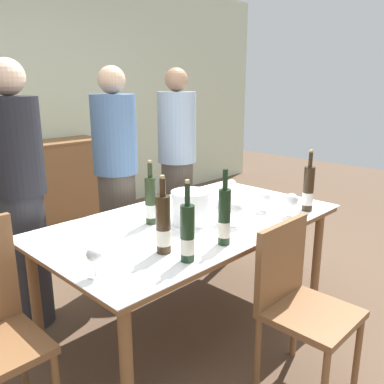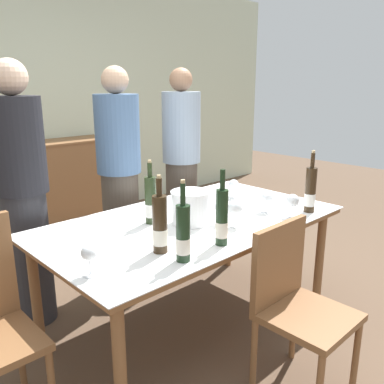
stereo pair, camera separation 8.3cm
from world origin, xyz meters
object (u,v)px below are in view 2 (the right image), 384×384
ice_bucket (190,207)px  wine_bottle_3 (160,226)px  wine_bottle_4 (183,234)px  wine_glass_0 (235,209)px  wine_glass_5 (220,208)px  dining_table (192,229)px  person_host (23,198)px  person_guest_right (181,167)px  wine_glass_2 (293,201)px  person_guest_left (120,180)px  wine_bottle_0 (151,201)px  wine_glass_4 (266,198)px  wine_glass_1 (89,254)px  chair_near_front (294,298)px  sideboard_cabinet (47,187)px  wine_bottle_1 (310,191)px  wine_bottle_2 (222,218)px

ice_bucket → wine_bottle_3: (-0.40, -0.21, 0.03)m
wine_bottle_4 → wine_glass_0: 0.56m
wine_glass_0 → wine_glass_5: bearing=105.2°
dining_table → ice_bucket: 0.18m
person_host → person_guest_right: person_host is taller
wine_glass_2 → person_guest_left: size_ratio=0.09×
wine_bottle_0 → wine_glass_4: (0.68, -0.36, -0.04)m
wine_glass_1 → chair_near_front: 1.05m
wine_bottle_3 → wine_glass_0: bearing=-1.9°
wine_glass_2 → person_guest_right: (0.19, 1.26, 0.01)m
person_host → chair_near_front: bearing=-64.7°
wine_bottle_4 → wine_bottle_0: bearing=67.1°
wine_bottle_0 → person_host: (-0.51, 0.65, -0.01)m
wine_glass_4 → person_guest_right: size_ratio=0.08×
dining_table → wine_glass_2: 0.66m
wine_bottle_4 → sideboard_cabinet: bearing=78.2°
dining_table → wine_glass_1: bearing=-164.7°
dining_table → ice_bucket: ice_bucket is taller
wine_glass_5 → person_guest_right: bearing=58.9°
wine_bottle_3 → person_host: size_ratio=0.23×
sideboard_cabinet → wine_bottle_1: size_ratio=3.54×
wine_bottle_0 → wine_bottle_3: bearing=-122.2°
person_guest_right → ice_bucket: bearing=-129.7°
wine_bottle_3 → wine_glass_2: wine_bottle_3 is taller
person_host → wine_bottle_1: bearing=-40.4°
wine_bottle_1 → wine_bottle_3: 1.15m
wine_glass_2 → wine_bottle_1: bearing=-6.0°
chair_near_front → person_guest_left: (0.02, 1.57, 0.34)m
person_guest_right → dining_table: bearing=-128.9°
wine_bottle_4 → wine_glass_5: wine_bottle_4 is taller
wine_bottle_4 → person_guest_left: size_ratio=0.24×
chair_near_front → person_guest_left: bearing=89.3°
wine_glass_1 → wine_glass_0: bearing=-2.1°
wine_glass_2 → person_host: bearing=136.2°
wine_glass_5 → wine_glass_1: bearing=-176.3°
ice_bucket → wine_bottle_4: 0.54m
wine_bottle_2 → person_host: bearing=115.8°
wine_bottle_1 → wine_bottle_4: 1.12m
wine_glass_4 → wine_glass_5: wine_glass_5 is taller
wine_glass_2 → person_host: (-1.23, 1.18, 0.02)m
wine_bottle_2 → wine_bottle_4: 0.29m
wine_bottle_0 → wine_bottle_1: bearing=-31.5°
wine_bottle_0 → wine_glass_0: (0.32, -0.40, -0.03)m
wine_glass_0 → wine_glass_1: 0.95m
wine_bottle_0 → wine_bottle_2: (0.06, -0.53, 0.01)m
dining_table → wine_glass_2: wine_glass_2 is taller
wine_glass_1 → wine_glass_2: (1.35, -0.17, 0.00)m
wine_bottle_2 → wine_glass_1: (-0.69, 0.16, -0.04)m
wine_bottle_3 → wine_glass_2: 0.97m
sideboard_cabinet → wine_bottle_2: wine_bottle_2 is taller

